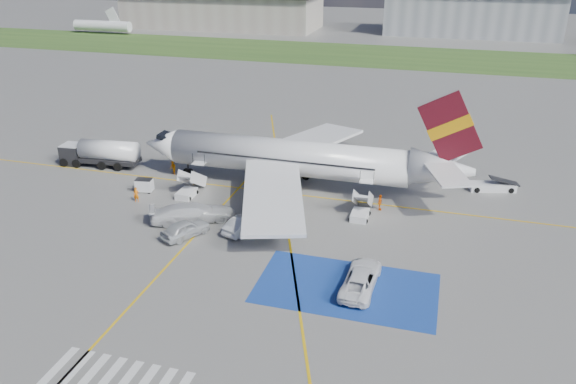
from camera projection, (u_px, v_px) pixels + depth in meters
name	position (u px, v px, depth m)	size (l,w,h in m)	color
ground	(244.00, 246.00, 49.86)	(400.00, 400.00, 0.00)	#60605E
grass_strip	(382.00, 56.00, 133.21)	(400.00, 30.00, 0.01)	#2D4C1E
taxiway_line_main	(282.00, 193.00, 60.38)	(120.00, 0.20, 0.01)	gold
taxiway_line_cross	(136.00, 300.00, 42.35)	(0.20, 60.00, 0.01)	gold
taxiway_line_diag	(282.00, 193.00, 60.38)	(0.20, 60.00, 0.01)	gold
staging_box	(346.00, 288.00, 43.81)	(14.00, 8.00, 0.01)	navy
crosswalk	(115.00, 381.00, 34.52)	(9.00, 4.00, 0.01)	silver
terminal_west	(222.00, 11.00, 175.82)	(60.00, 22.00, 10.00)	#9E9489
terminal_centre	(472.00, 13.00, 160.80)	(48.00, 18.00, 12.00)	gray
airliner	(301.00, 159.00, 60.38)	(36.81, 32.95, 11.92)	silver
airstairs_fwd	(188.00, 190.00, 59.65)	(1.90, 5.20, 3.60)	silver
airstairs_aft	(361.00, 211.00, 54.96)	(1.90, 5.20, 3.60)	silver
fuel_tanker	(101.00, 155.00, 67.21)	(9.72, 3.35, 3.26)	black
gpu_cart	(144.00, 186.00, 60.45)	(1.95, 1.42, 1.49)	silver
belt_loader	(492.00, 187.00, 60.96)	(5.40, 2.93, 1.56)	silver
car_silver_a	(185.00, 229.00, 51.17)	(1.89, 4.69, 1.60)	#AEB1B6
car_silver_b	(244.00, 224.00, 52.12)	(1.64, 4.70, 1.55)	silver
van_white_a	(361.00, 276.00, 43.63)	(2.39, 5.19, 1.95)	white
van_white_b	(193.00, 210.00, 53.87)	(2.47, 6.07, 2.38)	silver
crew_fwd	(136.00, 195.00, 58.04)	(0.58, 0.38, 1.60)	orange
crew_nose	(173.00, 168.00, 64.92)	(0.79, 0.62, 1.63)	orange
crew_aft	(380.00, 202.00, 56.29)	(0.97, 0.40, 1.65)	orange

